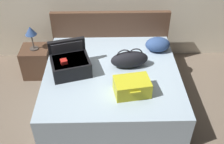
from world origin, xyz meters
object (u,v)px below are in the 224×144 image
object	(u,v)px
bed	(112,86)
table_lamp	(31,32)
duffel_bag	(129,59)
pillow_near_headboard	(158,45)
hard_case_large	(70,63)
nightstand	(37,61)
hard_case_medium	(132,87)

from	to	relation	value
bed	table_lamp	bearing A→B (deg)	151.35
duffel_bag	pillow_near_headboard	world-z (taller)	duffel_bag
hard_case_large	pillow_near_headboard	size ratio (longest dim) A/B	1.63
nightstand	table_lamp	size ratio (longest dim) A/B	1.26
table_lamp	duffel_bag	bearing A→B (deg)	-20.66
hard_case_large	duffel_bag	world-z (taller)	hard_case_large
hard_case_medium	nightstand	size ratio (longest dim) A/B	0.96
bed	duffel_bag	bearing A→B (deg)	24.19
hard_case_large	duffel_bag	size ratio (longest dim) A/B	1.10
bed	nightstand	distance (m)	1.38
hard_case_medium	nightstand	distance (m)	1.86
nightstand	duffel_bag	bearing A→B (deg)	-20.66
bed	duffel_bag	size ratio (longest dim) A/B	3.39
pillow_near_headboard	table_lamp	distance (m)	1.92
hard_case_large	bed	bearing A→B (deg)	-17.83
duffel_bag	hard_case_medium	bearing A→B (deg)	-90.96
duffel_bag	pillow_near_headboard	distance (m)	0.60
duffel_bag	bed	bearing A→B (deg)	-155.81
hard_case_medium	table_lamp	distance (m)	1.82
table_lamp	pillow_near_headboard	bearing A→B (deg)	-4.68
bed	duffel_bag	xyz separation A→B (m)	(0.25, 0.11, 0.39)
nightstand	table_lamp	distance (m)	0.55
nightstand	pillow_near_headboard	bearing A→B (deg)	-4.68
bed	nightstand	xyz separation A→B (m)	(-1.21, 0.66, -0.02)
bed	hard_case_large	distance (m)	0.69
hard_case_medium	bed	bearing A→B (deg)	109.34
bed	hard_case_large	world-z (taller)	hard_case_large
hard_case_medium	nightstand	bearing A→B (deg)	133.58
duffel_bag	table_lamp	distance (m)	1.56
nightstand	table_lamp	bearing A→B (deg)	-90.00
duffel_bag	table_lamp	bearing A→B (deg)	159.34
pillow_near_headboard	hard_case_medium	bearing A→B (deg)	-116.21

